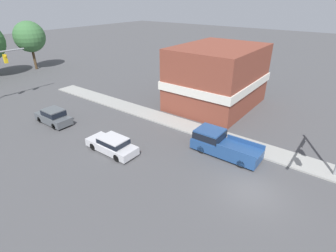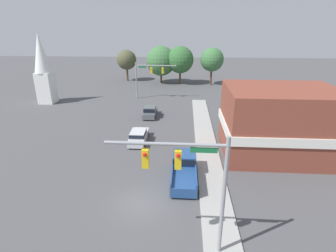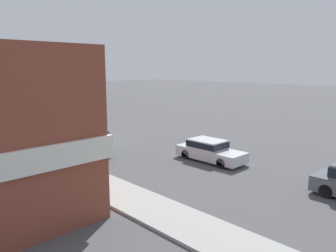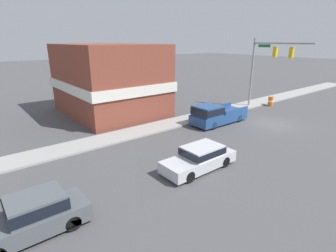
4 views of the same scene
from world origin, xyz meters
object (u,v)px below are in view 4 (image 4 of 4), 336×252
at_px(car_second_ahead, 33,215).
at_px(pickup_truck_parked, 215,114).
at_px(construction_barrel, 271,101).
at_px(car_lead, 200,157).

distance_m(car_second_ahead, pickup_truck_parked, 17.22).
relative_size(car_second_ahead, construction_barrel, 3.90).
distance_m(car_second_ahead, construction_barrel, 27.46).
bearing_deg(pickup_truck_parked, construction_barrel, -86.34).
bearing_deg(construction_barrel, pickup_truck_parked, 93.66).
bearing_deg(car_second_ahead, pickup_truck_parked, -72.41).
xyz_separation_m(car_lead, construction_barrel, (6.04, -17.73, -0.18)).
bearing_deg(pickup_truck_parked, car_lead, 126.23).
height_order(car_second_ahead, construction_barrel, car_second_ahead).
xyz_separation_m(pickup_truck_parked, construction_barrel, (0.67, -10.40, -0.36)).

